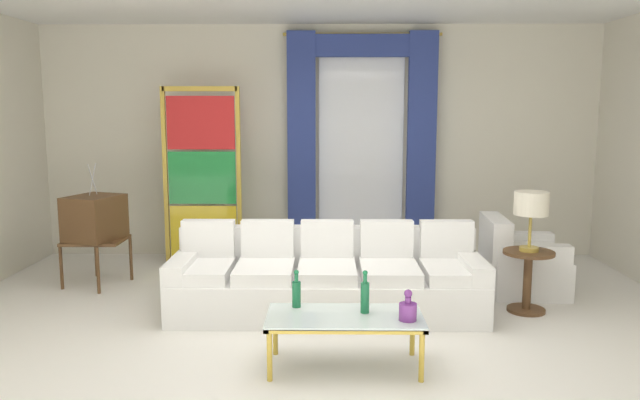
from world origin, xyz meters
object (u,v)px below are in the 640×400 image
(couch_white_long, at_px, (327,280))
(stained_glass_divider, at_px, (202,181))
(round_side_table, at_px, (528,276))
(table_lamp_brass, at_px, (531,206))
(vintage_tv, at_px, (94,220))
(peacock_figurine, at_px, (233,257))
(bottle_amber_squat, at_px, (365,296))
(bottle_blue_decanter, at_px, (408,310))
(bottle_crystal_tall, at_px, (296,292))
(coffee_table, at_px, (345,320))
(armchair_white, at_px, (518,265))

(couch_white_long, xyz_separation_m, stained_glass_divider, (-1.53, 1.73, 0.75))
(couch_white_long, distance_m, round_side_table, 1.92)
(round_side_table, height_order, table_lamp_brass, table_lamp_brass)
(vintage_tv, distance_m, peacock_figurine, 1.59)
(bottle_amber_squat, bearing_deg, bottle_blue_decanter, -28.13)
(peacock_figurine, distance_m, round_side_table, 3.28)
(bottle_crystal_tall, distance_m, round_side_table, 2.44)
(bottle_crystal_tall, distance_m, bottle_amber_squat, 0.54)
(bottle_blue_decanter, relative_size, bottle_amber_squat, 0.70)
(couch_white_long, height_order, peacock_figurine, couch_white_long)
(coffee_table, distance_m, vintage_tv, 3.48)
(bottle_blue_decanter, bearing_deg, vintage_tv, 143.92)
(bottle_amber_squat, height_order, armchair_white, armchair_white)
(round_side_table, bearing_deg, vintage_tv, 169.06)
(couch_white_long, relative_size, round_side_table, 4.91)
(coffee_table, relative_size, stained_glass_divider, 0.53)
(bottle_crystal_tall, distance_m, armchair_white, 2.90)
(couch_white_long, relative_size, bottle_blue_decanter, 12.68)
(couch_white_long, xyz_separation_m, bottle_amber_squat, (0.29, -1.24, 0.24))
(couch_white_long, height_order, bottle_crystal_tall, couch_white_long)
(couch_white_long, distance_m, vintage_tv, 2.74)
(bottle_crystal_tall, xyz_separation_m, bottle_amber_squat, (0.52, -0.13, 0.02))
(vintage_tv, bearing_deg, stained_glass_divider, 39.21)
(bottle_crystal_tall, bearing_deg, bottle_amber_squat, -14.00)
(bottle_amber_squat, bearing_deg, bottle_crystal_tall, 166.00)
(bottle_crystal_tall, height_order, table_lamp_brass, table_lamp_brass)
(coffee_table, distance_m, round_side_table, 2.22)
(bottle_crystal_tall, distance_m, peacock_figurine, 2.56)
(peacock_figurine, bearing_deg, bottle_amber_squat, -61.21)
(couch_white_long, height_order, coffee_table, couch_white_long)
(bottle_blue_decanter, bearing_deg, peacock_figurine, 122.17)
(bottle_amber_squat, bearing_deg, vintage_tv, 143.16)
(bottle_crystal_tall, height_order, peacock_figurine, bottle_crystal_tall)
(couch_white_long, relative_size, stained_glass_divider, 1.33)
(bottle_blue_decanter, relative_size, table_lamp_brass, 0.40)
(stained_glass_divider, bearing_deg, bottle_blue_decanter, -55.90)
(armchair_white, bearing_deg, stained_glass_divider, 163.67)
(bottle_crystal_tall, bearing_deg, vintage_tv, 139.24)
(coffee_table, bearing_deg, vintage_tv, 140.92)
(coffee_table, height_order, table_lamp_brass, table_lamp_brass)
(bottle_amber_squat, xyz_separation_m, table_lamp_brass, (1.63, 1.26, 0.48))
(bottle_crystal_tall, bearing_deg, bottle_blue_decanter, -19.49)
(bottle_blue_decanter, xyz_separation_m, stained_glass_divider, (-2.12, 3.13, 0.57))
(bottle_blue_decanter, bearing_deg, stained_glass_divider, 124.10)
(armchair_white, relative_size, peacock_figurine, 1.45)
(coffee_table, xyz_separation_m, table_lamp_brass, (1.79, 1.32, 0.66))
(bottle_blue_decanter, xyz_separation_m, peacock_figurine, (-1.69, 2.69, -0.27))
(bottle_crystal_tall, xyz_separation_m, stained_glass_divider, (-1.29, 2.83, 0.53))
(bottle_blue_decanter, distance_m, bottle_crystal_tall, 0.88)
(couch_white_long, xyz_separation_m, coffee_table, (0.13, -1.29, 0.06))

